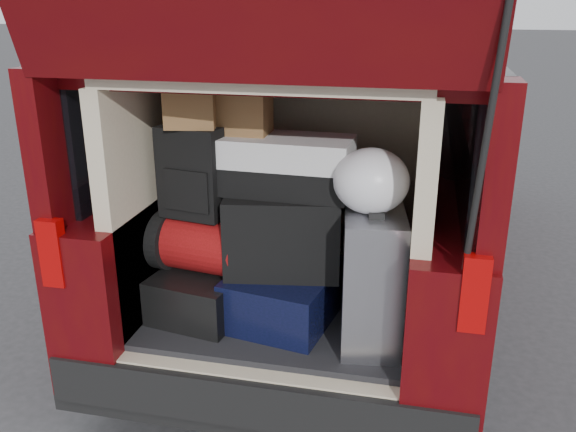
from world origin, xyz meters
The scene contains 13 objects.
ground centered at (0.00, 0.00, 0.00)m, with size 80.00×80.00×0.00m, color #313133.
minivan centered at (0.00, 1.86, 0.91)m, with size 1.90×5.35×2.77m.
load_floor centered at (0.00, 0.28, 0.28)m, with size 1.24×1.05×0.55m, color black.
black_hardshell centered at (-0.36, 0.17, 0.66)m, with size 0.41×0.56×0.22m, color black.
navy_hardshell centered at (0.03, 0.17, 0.67)m, with size 0.46×0.57×0.25m, color black.
silver_roller centered at (0.46, 0.04, 0.86)m, with size 0.26×0.42×0.62m, color silver.
red_duffel centered at (-0.38, 0.15, 0.91)m, with size 0.43×0.28×0.28m, color maroon.
black_soft_case centered at (0.02, 0.17, 0.99)m, with size 0.53×0.32×0.38m, color black.
backpack centered at (-0.40, 0.15, 1.27)m, with size 0.30×0.18×0.43m, color black.
twotone_duffel centered at (0.04, 0.21, 1.31)m, with size 0.58×0.30×0.26m, color silver.
grocery_sack_lower centered at (-0.39, 0.14, 1.59)m, with size 0.22×0.18×0.20m, color brown.
grocery_sack_upper centered at (-0.17, 0.25, 1.56)m, with size 0.23×0.18×0.23m, color brown.
plastic_bag_right centered at (0.44, 0.04, 1.31)m, with size 0.32×0.30×0.28m, color white.
Camera 1 is at (0.63, -2.43, 2.05)m, focal length 38.00 mm.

